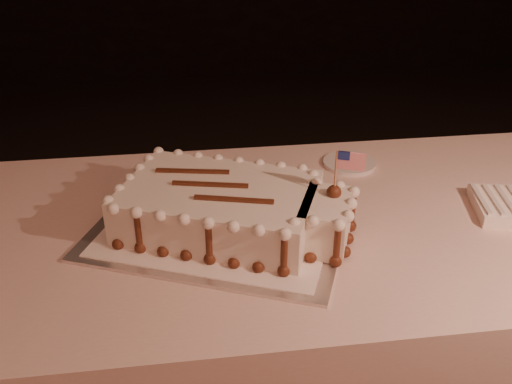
{
  "coord_description": "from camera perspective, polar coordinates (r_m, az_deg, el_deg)",
  "views": [
    {
      "loc": [
        -0.38,
        -0.48,
        1.44
      ],
      "look_at": [
        -0.24,
        0.58,
        0.84
      ],
      "focal_mm": 40.0,
      "sensor_mm": 36.0,
      "label": 1
    }
  ],
  "objects": [
    {
      "name": "doily",
      "position": [
        1.26,
        -3.61,
        -3.38
      ],
      "size": [
        0.59,
        0.52,
        0.0
      ],
      "primitive_type": "cube",
      "rotation": [
        0.0,
        0.0,
        -0.4
      ],
      "color": "white",
      "rests_on": "cake_board"
    },
    {
      "name": "cake_board",
      "position": [
        1.26,
        -3.6,
        -3.57
      ],
      "size": [
        0.65,
        0.58,
        0.01
      ],
      "primitive_type": "cube",
      "rotation": [
        0.0,
        0.0,
        -0.4
      ],
      "color": "silver",
      "rests_on": "banquet_table"
    },
    {
      "name": "side_plate",
      "position": [
        1.56,
        9.32,
        2.86
      ],
      "size": [
        0.14,
        0.14,
        0.01
      ],
      "primitive_type": "cylinder",
      "color": "silver",
      "rests_on": "banquet_table"
    },
    {
      "name": "banquet_table",
      "position": [
        1.56,
        8.91,
        -14.09
      ],
      "size": [
        2.4,
        0.8,
        0.75
      ],
      "primitive_type": "cube",
      "color": "beige",
      "rests_on": "ground"
    },
    {
      "name": "sheet_cake",
      "position": [
        1.23,
        -2.41,
        -1.63
      ],
      "size": [
        0.54,
        0.42,
        0.2
      ],
      "color": "silver",
      "rests_on": "doily"
    }
  ]
}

